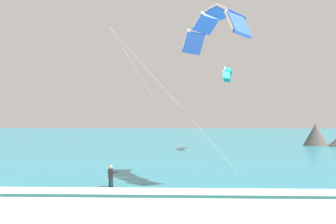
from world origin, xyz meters
The scene contains 7 objects.
sea centered at (0.00, 73.74, 0.10)m, with size 200.00×120.00×0.20m, color teal.
surf_foam centered at (0.00, 14.74, 0.22)m, with size 200.00×2.05×0.04m, color white.
surfboard centered at (0.10, 16.17, 0.03)m, with size 1.00×1.45×0.09m.
kitesurfer centered at (0.11, 16.19, 0.94)m, with size 0.66×0.66×1.69m.
kite_primary centered at (7.49, 19.42, 12.08)m, with size 9.74×8.24×12.15m.
kite_distant centered at (11.37, 44.40, 11.13)m, with size 1.87×5.53×2.00m.
headland_right centered at (27.46, 52.58, 1.59)m, with size 6.90×5.75×3.75m.
Camera 1 is at (4.92, -9.80, 5.09)m, focal length 40.99 mm.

